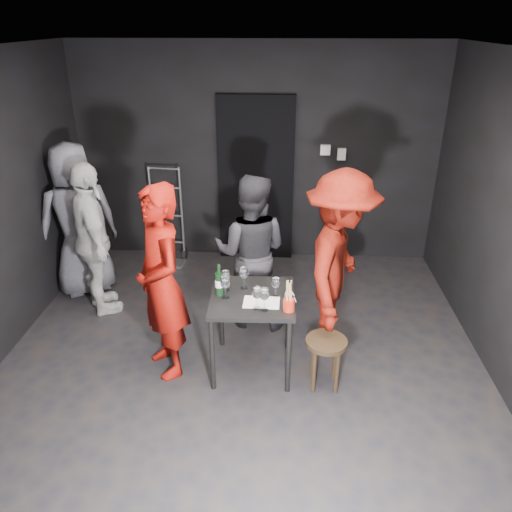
# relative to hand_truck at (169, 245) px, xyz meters

# --- Properties ---
(floor) EXTENTS (4.50, 5.00, 0.02)m
(floor) POSITION_rel_hand_truck_xyz_m (1.13, -2.20, -0.23)
(floor) COLOR black
(floor) RESTS_ON ground
(ceiling) EXTENTS (4.50, 5.00, 0.02)m
(ceiling) POSITION_rel_hand_truck_xyz_m (1.13, -2.20, 2.47)
(ceiling) COLOR silver
(ceiling) RESTS_ON ground
(wall_back) EXTENTS (4.50, 0.04, 2.70)m
(wall_back) POSITION_rel_hand_truck_xyz_m (1.13, 0.30, 1.12)
(wall_back) COLOR black
(wall_back) RESTS_ON ground
(doorway) EXTENTS (0.95, 0.10, 2.10)m
(doorway) POSITION_rel_hand_truck_xyz_m (1.13, 0.24, 0.82)
(doorway) COLOR black
(doorway) RESTS_ON ground
(wallbox_upper) EXTENTS (0.12, 0.06, 0.12)m
(wallbox_upper) POSITION_rel_hand_truck_xyz_m (1.98, 0.25, 1.22)
(wallbox_upper) COLOR #B7B7B2
(wallbox_upper) RESTS_ON wall_back
(wallbox_lower) EXTENTS (0.10, 0.06, 0.14)m
(wallbox_lower) POSITION_rel_hand_truck_xyz_m (2.18, 0.25, 1.17)
(wallbox_lower) COLOR #B7B7B2
(wallbox_lower) RESTS_ON wall_back
(hand_truck) EXTENTS (0.42, 0.35, 1.26)m
(hand_truck) POSITION_rel_hand_truck_xyz_m (0.00, 0.00, 0.00)
(hand_truck) COLOR #B2B2B7
(hand_truck) RESTS_ON floor
(tasting_table) EXTENTS (0.72, 0.72, 0.75)m
(tasting_table) POSITION_rel_hand_truck_xyz_m (1.23, -2.14, 0.42)
(tasting_table) COLOR black
(tasting_table) RESTS_ON floor
(stool) EXTENTS (0.35, 0.35, 0.47)m
(stool) POSITION_rel_hand_truck_xyz_m (1.87, -2.35, 0.15)
(stool) COLOR black
(stool) RESTS_ON floor
(server_red) EXTENTS (0.81, 0.89, 2.04)m
(server_red) POSITION_rel_hand_truck_xyz_m (0.46, -2.19, 0.79)
(server_red) COLOR #9B1008
(server_red) RESTS_ON floor
(woman_black) EXTENTS (0.87, 0.55, 1.69)m
(woman_black) POSITION_rel_hand_truck_xyz_m (1.17, -1.35, 0.62)
(woman_black) COLOR #27262A
(woman_black) RESTS_ON floor
(man_maroon) EXTENTS (0.96, 1.48, 2.11)m
(man_maroon) POSITION_rel_hand_truck_xyz_m (1.99, -1.80, 0.83)
(man_maroon) COLOR maroon
(man_maroon) RESTS_ON floor
(bystander_cream) EXTENTS (1.00, 1.17, 1.82)m
(bystander_cream) POSITION_rel_hand_truck_xyz_m (-0.48, -1.23, 0.68)
(bystander_cream) COLOR silver
(bystander_cream) RESTS_ON floor
(bystander_grey) EXTENTS (1.13, 0.99, 2.04)m
(bystander_grey) POSITION_rel_hand_truck_xyz_m (-0.79, -0.81, 0.79)
(bystander_grey) COLOR #595761
(bystander_grey) RESTS_ON floor
(tasting_mat) EXTENTS (0.31, 0.21, 0.00)m
(tasting_mat) POSITION_rel_hand_truck_xyz_m (1.32, -2.24, 0.53)
(tasting_mat) COLOR white
(tasting_mat) RESTS_ON tasting_table
(wine_glass_a) EXTENTS (0.11, 0.11, 0.22)m
(wine_glass_a) POSITION_rel_hand_truck_xyz_m (1.01, -2.18, 0.64)
(wine_glass_a) COLOR white
(wine_glass_a) RESTS_ON tasting_table
(wine_glass_b) EXTENTS (0.08, 0.08, 0.21)m
(wine_glass_b) POSITION_rel_hand_truck_xyz_m (1.00, -2.06, 0.63)
(wine_glass_b) COLOR white
(wine_glass_b) RESTS_ON tasting_table
(wine_glass_c) EXTENTS (0.09, 0.09, 0.22)m
(wine_glass_c) POSITION_rel_hand_truck_xyz_m (1.15, -2.00, 0.63)
(wine_glass_c) COLOR white
(wine_glass_c) RESTS_ON tasting_table
(wine_glass_d) EXTENTS (0.10, 0.10, 0.22)m
(wine_glass_d) POSITION_rel_hand_truck_xyz_m (1.29, -2.34, 0.63)
(wine_glass_d) COLOR white
(wine_glass_d) RESTS_ON tasting_table
(wine_glass_e) EXTENTS (0.09, 0.09, 0.22)m
(wine_glass_e) POSITION_rel_hand_truck_xyz_m (1.35, -2.36, 0.63)
(wine_glass_e) COLOR white
(wine_glass_e) RESTS_ON tasting_table
(wine_glass_f) EXTENTS (0.10, 0.10, 0.20)m
(wine_glass_f) POSITION_rel_hand_truck_xyz_m (1.43, -2.14, 0.62)
(wine_glass_f) COLOR white
(wine_glass_f) RESTS_ON tasting_table
(wine_bottle) EXTENTS (0.07, 0.07, 0.29)m
(wine_bottle) POSITION_rel_hand_truck_xyz_m (0.95, -2.13, 0.64)
(wine_bottle) COLOR black
(wine_bottle) RESTS_ON tasting_table
(breadstick_cup) EXTENTS (0.09, 0.09, 0.29)m
(breadstick_cup) POSITION_rel_hand_truck_xyz_m (1.54, -2.35, 0.65)
(breadstick_cup) COLOR red
(breadstick_cup) RESTS_ON tasting_table
(reserved_card) EXTENTS (0.11, 0.14, 0.09)m
(reserved_card) POSITION_rel_hand_truck_xyz_m (1.54, -2.18, 0.57)
(reserved_card) COLOR white
(reserved_card) RESTS_ON tasting_table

